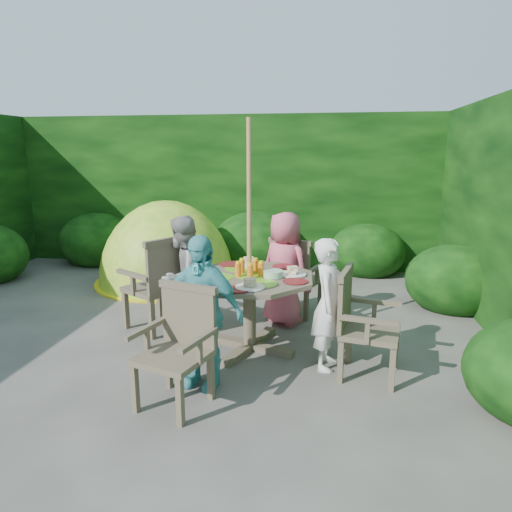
# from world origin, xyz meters

# --- Properties ---
(ground) EXTENTS (60.00, 60.00, 0.00)m
(ground) POSITION_xyz_m (0.00, 0.00, 0.00)
(ground) COLOR #474540
(ground) RESTS_ON ground
(hedge_enclosure) EXTENTS (9.00, 9.00, 2.50)m
(hedge_enclosure) POSITION_xyz_m (0.00, 1.33, 1.25)
(hedge_enclosure) COLOR black
(hedge_enclosure) RESTS_ON ground
(patio_table) EXTENTS (1.64, 1.64, 0.90)m
(patio_table) POSITION_xyz_m (1.05, 0.19, 0.63)
(patio_table) COLOR #473E2F
(patio_table) RESTS_ON ground
(parasol_pole) EXTENTS (0.06, 0.06, 2.20)m
(parasol_pole) POSITION_xyz_m (1.05, 0.19, 1.10)
(parasol_pole) COLOR olive
(parasol_pole) RESTS_ON ground
(garden_chair_right) EXTENTS (0.57, 0.62, 0.90)m
(garden_chair_right) POSITION_xyz_m (2.08, -0.18, 0.48)
(garden_chair_right) COLOR #473E2F
(garden_chair_right) RESTS_ON ground
(garden_chair_left) EXTENTS (0.76, 0.78, 1.00)m
(garden_chair_left) POSITION_xyz_m (0.01, 0.54, 0.53)
(garden_chair_left) COLOR #473E2F
(garden_chair_left) RESTS_ON ground
(garden_chair_back) EXTENTS (0.68, 0.64, 0.90)m
(garden_chair_back) POSITION_xyz_m (1.41, 1.23, 0.48)
(garden_chair_back) COLOR #473E2F
(garden_chair_back) RESTS_ON ground
(garden_chair_front) EXTENTS (0.64, 0.60, 0.88)m
(garden_chair_front) POSITION_xyz_m (0.68, -0.85, 0.47)
(garden_chair_front) COLOR #473E2F
(garden_chair_front) RESTS_ON ground
(child_right) EXTENTS (0.33, 0.46, 1.18)m
(child_right) POSITION_xyz_m (1.80, -0.07, 0.59)
(child_right) COLOR white
(child_right) RESTS_ON ground
(child_left) EXTENTS (0.62, 0.72, 1.27)m
(child_left) POSITION_xyz_m (0.29, 0.46, 0.63)
(child_left) COLOR gray
(child_left) RESTS_ON ground
(child_back) EXTENTS (0.74, 0.68, 1.27)m
(child_back) POSITION_xyz_m (1.31, 0.95, 0.63)
(child_back) COLOR #D45771
(child_back) RESTS_ON ground
(child_front) EXTENTS (0.80, 0.49, 1.27)m
(child_front) POSITION_xyz_m (0.78, -0.56, 0.64)
(child_front) COLOR #4DADB5
(child_front) RESTS_ON ground
(dome_tent) EXTENTS (2.19, 2.19, 2.43)m
(dome_tent) POSITION_xyz_m (-0.59, 2.39, 0.00)
(dome_tent) COLOR #66B522
(dome_tent) RESTS_ON ground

